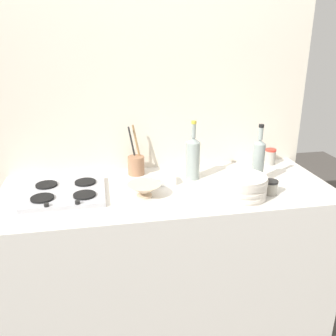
{
  "coord_description": "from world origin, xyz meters",
  "views": [
    {
      "loc": [
        -0.34,
        -1.79,
        1.69
      ],
      "look_at": [
        0.0,
        0.0,
        1.02
      ],
      "focal_mm": 38.91,
      "sensor_mm": 36.0,
      "label": 1
    }
  ],
  "objects_px": {
    "stovetop_hob": "(65,192)",
    "mixing_bowl": "(144,190)",
    "utensil_crock": "(136,164)",
    "wine_bottle_mid_left": "(258,160)",
    "plate_stack": "(242,186)",
    "condiment_jar_front": "(270,157)",
    "condiment_jar_rear": "(271,187)",
    "butter_dish": "(163,179)",
    "wine_bottle_leftmost": "(193,157)"
  },
  "relations": [
    {
      "from": "wine_bottle_leftmost",
      "to": "butter_dish",
      "type": "bearing_deg",
      "value": -165.99
    },
    {
      "from": "condiment_jar_rear",
      "to": "stovetop_hob",
      "type": "bearing_deg",
      "value": 169.93
    },
    {
      "from": "plate_stack",
      "to": "mixing_bowl",
      "type": "xyz_separation_m",
      "value": [
        -0.49,
        0.1,
        -0.02
      ]
    },
    {
      "from": "condiment_jar_front",
      "to": "stovetop_hob",
      "type": "bearing_deg",
      "value": -168.85
    },
    {
      "from": "utensil_crock",
      "to": "condiment_jar_rear",
      "type": "distance_m",
      "value": 0.78
    },
    {
      "from": "utensil_crock",
      "to": "condiment_jar_front",
      "type": "relative_size",
      "value": 2.92
    },
    {
      "from": "butter_dish",
      "to": "condiment_jar_rear",
      "type": "xyz_separation_m",
      "value": [
        0.53,
        -0.24,
        0.01
      ]
    },
    {
      "from": "stovetop_hob",
      "to": "plate_stack",
      "type": "xyz_separation_m",
      "value": [
        0.9,
        -0.2,
        0.04
      ]
    },
    {
      "from": "butter_dish",
      "to": "utensil_crock",
      "type": "xyz_separation_m",
      "value": [
        -0.13,
        0.18,
        0.03
      ]
    },
    {
      "from": "wine_bottle_mid_left",
      "to": "plate_stack",
      "type": "bearing_deg",
      "value": -132.35
    },
    {
      "from": "condiment_jar_front",
      "to": "condiment_jar_rear",
      "type": "relative_size",
      "value": 1.35
    },
    {
      "from": "wine_bottle_leftmost",
      "to": "condiment_jar_front",
      "type": "height_order",
      "value": "wine_bottle_leftmost"
    },
    {
      "from": "stovetop_hob",
      "to": "butter_dish",
      "type": "bearing_deg",
      "value": 6.0
    },
    {
      "from": "wine_bottle_mid_left",
      "to": "butter_dish",
      "type": "relative_size",
      "value": 2.57
    },
    {
      "from": "plate_stack",
      "to": "wine_bottle_mid_left",
      "type": "height_order",
      "value": "wine_bottle_mid_left"
    },
    {
      "from": "condiment_jar_rear",
      "to": "utensil_crock",
      "type": "bearing_deg",
      "value": 147.53
    },
    {
      "from": "wine_bottle_mid_left",
      "to": "utensil_crock",
      "type": "height_order",
      "value": "wine_bottle_mid_left"
    },
    {
      "from": "wine_bottle_mid_left",
      "to": "condiment_jar_rear",
      "type": "relative_size",
      "value": 4.49
    },
    {
      "from": "butter_dish",
      "to": "condiment_jar_rear",
      "type": "relative_size",
      "value": 1.75
    },
    {
      "from": "wine_bottle_mid_left",
      "to": "condiment_jar_rear",
      "type": "bearing_deg",
      "value": -87.66
    },
    {
      "from": "wine_bottle_leftmost",
      "to": "utensil_crock",
      "type": "xyz_separation_m",
      "value": [
        -0.31,
        0.13,
        -0.07
      ]
    },
    {
      "from": "wine_bottle_leftmost",
      "to": "wine_bottle_mid_left",
      "type": "height_order",
      "value": "wine_bottle_leftmost"
    },
    {
      "from": "stovetop_hob",
      "to": "mixing_bowl",
      "type": "xyz_separation_m",
      "value": [
        0.4,
        -0.1,
        0.02
      ]
    },
    {
      "from": "plate_stack",
      "to": "utensil_crock",
      "type": "xyz_separation_m",
      "value": [
        -0.5,
        0.43,
        0.0
      ]
    },
    {
      "from": "plate_stack",
      "to": "condiment_jar_front",
      "type": "bearing_deg",
      "value": 50.56
    },
    {
      "from": "plate_stack",
      "to": "wine_bottle_mid_left",
      "type": "distance_m",
      "value": 0.24
    },
    {
      "from": "plate_stack",
      "to": "wine_bottle_leftmost",
      "type": "height_order",
      "value": "wine_bottle_leftmost"
    },
    {
      "from": "wine_bottle_leftmost",
      "to": "wine_bottle_mid_left",
      "type": "bearing_deg",
      "value": -20.58
    },
    {
      "from": "wine_bottle_mid_left",
      "to": "mixing_bowl",
      "type": "bearing_deg",
      "value": -173.68
    },
    {
      "from": "wine_bottle_mid_left",
      "to": "mixing_bowl",
      "type": "xyz_separation_m",
      "value": [
        -0.65,
        -0.07,
        -0.09
      ]
    },
    {
      "from": "plate_stack",
      "to": "utensil_crock",
      "type": "bearing_deg",
      "value": 139.29
    },
    {
      "from": "mixing_bowl",
      "to": "butter_dish",
      "type": "xyz_separation_m",
      "value": [
        0.12,
        0.15,
        -0.01
      ]
    },
    {
      "from": "stovetop_hob",
      "to": "utensil_crock",
      "type": "distance_m",
      "value": 0.46
    },
    {
      "from": "mixing_bowl",
      "to": "butter_dish",
      "type": "relative_size",
      "value": 1.35
    },
    {
      "from": "utensil_crock",
      "to": "mixing_bowl",
      "type": "bearing_deg",
      "value": -88.87
    },
    {
      "from": "plate_stack",
      "to": "condiment_jar_rear",
      "type": "height_order",
      "value": "plate_stack"
    },
    {
      "from": "wine_bottle_leftmost",
      "to": "utensil_crock",
      "type": "relative_size",
      "value": 1.15
    },
    {
      "from": "mixing_bowl",
      "to": "condiment_jar_rear",
      "type": "xyz_separation_m",
      "value": [
        0.65,
        -0.09,
        -0.0
      ]
    },
    {
      "from": "wine_bottle_leftmost",
      "to": "wine_bottle_mid_left",
      "type": "relative_size",
      "value": 1.02
    },
    {
      "from": "plate_stack",
      "to": "wine_bottle_leftmost",
      "type": "relative_size",
      "value": 0.74
    },
    {
      "from": "condiment_jar_front",
      "to": "condiment_jar_rear",
      "type": "height_order",
      "value": "condiment_jar_front"
    },
    {
      "from": "wine_bottle_mid_left",
      "to": "butter_dish",
      "type": "bearing_deg",
      "value": 171.15
    },
    {
      "from": "mixing_bowl",
      "to": "butter_dish",
      "type": "distance_m",
      "value": 0.2
    },
    {
      "from": "mixing_bowl",
      "to": "utensil_crock",
      "type": "height_order",
      "value": "utensil_crock"
    },
    {
      "from": "utensil_crock",
      "to": "butter_dish",
      "type": "bearing_deg",
      "value": -53.94
    },
    {
      "from": "wine_bottle_leftmost",
      "to": "condiment_jar_rear",
      "type": "relative_size",
      "value": 4.56
    },
    {
      "from": "plate_stack",
      "to": "mixing_bowl",
      "type": "distance_m",
      "value": 0.5
    },
    {
      "from": "wine_bottle_mid_left",
      "to": "utensil_crock",
      "type": "bearing_deg",
      "value": 158.4
    },
    {
      "from": "utensil_crock",
      "to": "plate_stack",
      "type": "bearing_deg",
      "value": -40.71
    },
    {
      "from": "plate_stack",
      "to": "wine_bottle_leftmost",
      "type": "bearing_deg",
      "value": 121.86
    }
  ]
}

